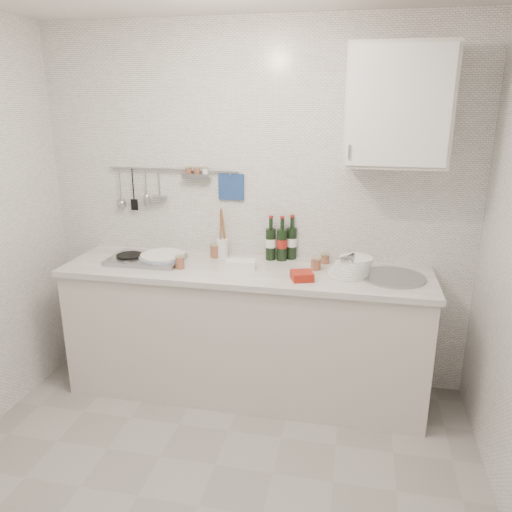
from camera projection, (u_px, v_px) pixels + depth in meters
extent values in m
plane|color=gray|center=(198.00, 506.00, 2.55)|extent=(3.00, 3.00, 0.00)
cube|color=silver|center=(254.00, 210.00, 3.48)|extent=(3.00, 0.02, 2.50)
cube|color=beige|center=(245.00, 334.00, 3.45)|extent=(2.40, 0.60, 0.88)
cube|color=silver|center=(245.00, 271.00, 3.31)|extent=(2.44, 0.64, 0.04)
cube|color=black|center=(246.00, 382.00, 3.58)|extent=(2.34, 0.52, 0.10)
cube|color=#93969B|center=(146.00, 260.00, 3.43)|extent=(0.50, 0.32, 0.03)
cylinder|color=black|center=(130.00, 255.00, 3.45)|extent=(0.18, 0.18, 0.01)
cylinder|color=black|center=(162.00, 258.00, 3.40)|extent=(0.18, 0.18, 0.01)
cylinder|color=#93969B|center=(393.00, 277.00, 3.12)|extent=(0.40, 0.40, 0.02)
cylinder|color=#93969B|center=(392.00, 286.00, 3.13)|extent=(0.34, 0.34, 0.10)
cylinder|color=#93969B|center=(173.00, 170.00, 3.49)|extent=(0.95, 0.02, 0.02)
cube|color=navy|center=(231.00, 187.00, 3.45)|extent=(0.18, 0.02, 0.18)
cube|color=beige|center=(397.00, 106.00, 2.94)|extent=(0.60, 0.35, 0.70)
cube|color=white|center=(399.00, 107.00, 2.77)|extent=(0.56, 0.01, 0.66)
cylinder|color=#93969B|center=(349.00, 152.00, 2.88)|extent=(0.01, 0.01, 0.08)
cylinder|color=#4664A0|center=(159.00, 261.00, 3.43)|extent=(0.32, 0.32, 0.01)
cylinder|color=#4664A0|center=(160.00, 259.00, 3.42)|extent=(0.31, 0.31, 0.01)
cylinder|color=#4664A0|center=(162.00, 257.00, 3.42)|extent=(0.31, 0.31, 0.01)
cylinder|color=#4664A0|center=(163.00, 255.00, 3.42)|extent=(0.30, 0.30, 0.01)
cylinder|color=white|center=(348.00, 274.00, 3.17)|extent=(0.26, 0.26, 0.01)
cylinder|color=white|center=(349.00, 272.00, 3.17)|extent=(0.25, 0.25, 0.01)
cylinder|color=white|center=(350.00, 270.00, 3.17)|extent=(0.25, 0.25, 0.01)
cylinder|color=white|center=(351.00, 268.00, 3.17)|extent=(0.24, 0.24, 0.01)
cylinder|color=white|center=(352.00, 266.00, 3.17)|extent=(0.23, 0.23, 0.01)
cylinder|color=white|center=(353.00, 264.00, 3.17)|extent=(0.23, 0.23, 0.01)
cylinder|color=white|center=(354.00, 262.00, 3.16)|extent=(0.22, 0.22, 0.01)
cylinder|color=white|center=(355.00, 260.00, 3.16)|extent=(0.22, 0.22, 0.01)
cylinder|color=white|center=(357.00, 258.00, 3.16)|extent=(0.21, 0.21, 0.01)
cube|color=white|center=(241.00, 264.00, 3.29)|extent=(0.21, 0.12, 0.06)
cube|color=#A11E11|center=(302.00, 276.00, 3.08)|extent=(0.16, 0.16, 0.05)
cylinder|color=white|center=(222.00, 248.00, 3.53)|extent=(0.09, 0.09, 0.13)
cylinder|color=brown|center=(223.00, 226.00, 3.48)|extent=(0.04, 0.06, 0.26)
cylinder|color=brown|center=(221.00, 227.00, 3.50)|extent=(0.02, 0.05, 0.23)
cylinder|color=brown|center=(215.00, 251.00, 3.52)|extent=(0.06, 0.06, 0.09)
cylinder|color=tan|center=(214.00, 245.00, 3.50)|extent=(0.06, 0.06, 0.01)
cylinder|color=brown|center=(325.00, 259.00, 3.40)|extent=(0.06, 0.06, 0.06)
cylinder|color=tan|center=(325.00, 254.00, 3.39)|extent=(0.06, 0.06, 0.01)
cylinder|color=brown|center=(316.00, 264.00, 3.27)|extent=(0.07, 0.07, 0.07)
cylinder|color=tan|center=(316.00, 258.00, 3.25)|extent=(0.07, 0.07, 0.01)
cylinder|color=brown|center=(180.00, 263.00, 3.29)|extent=(0.06, 0.06, 0.08)
cylinder|color=tan|center=(180.00, 256.00, 3.27)|extent=(0.06, 0.06, 0.01)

